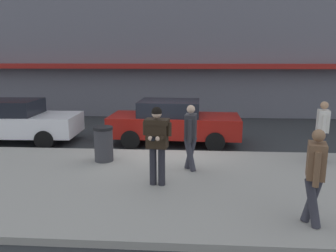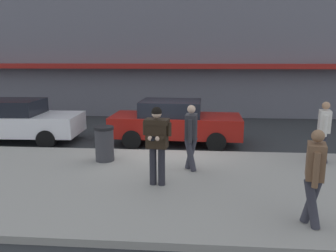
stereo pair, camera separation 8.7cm
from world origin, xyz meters
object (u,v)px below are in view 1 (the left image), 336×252
(parked_sedan_near, at_px, (13,121))
(pedestrian_dark_coat, at_px, (315,172))
(trash_bin, at_px, (104,144))
(parked_sedan_mid, at_px, (173,122))
(pedestrian_in_light_coat, at_px, (322,128))
(pedestrian_with_bag, at_px, (191,133))
(man_texting_on_phone, at_px, (157,138))

(parked_sedan_near, relative_size, pedestrian_dark_coat, 2.68)
(pedestrian_dark_coat, height_order, trash_bin, pedestrian_dark_coat)
(parked_sedan_mid, relative_size, pedestrian_in_light_coat, 2.68)
(parked_sedan_mid, relative_size, trash_bin, 4.66)
(pedestrian_in_light_coat, xyz_separation_m, trash_bin, (-6.04, -0.32, -0.47))
(pedestrian_in_light_coat, relative_size, pedestrian_with_bag, 1.00)
(man_texting_on_phone, distance_m, pedestrian_with_bag, 1.34)
(parked_sedan_near, relative_size, parked_sedan_mid, 1.00)
(pedestrian_in_light_coat, bearing_deg, pedestrian_dark_coat, -112.59)
(parked_sedan_near, distance_m, man_texting_on_phone, 6.89)
(parked_sedan_near, distance_m, pedestrian_in_light_coat, 10.13)
(trash_bin, bearing_deg, pedestrian_dark_coat, -36.39)
(parked_sedan_mid, bearing_deg, pedestrian_in_light_coat, -28.13)
(pedestrian_with_bag, height_order, trash_bin, pedestrian_with_bag)
(parked_sedan_mid, bearing_deg, trash_bin, -125.38)
(man_texting_on_phone, xyz_separation_m, pedestrian_dark_coat, (2.84, -1.64, -0.14))
(man_texting_on_phone, bearing_deg, parked_sedan_near, 143.98)
(parked_sedan_near, bearing_deg, parked_sedan_mid, 2.25)
(parked_sedan_mid, bearing_deg, pedestrian_with_bag, -79.27)
(man_texting_on_phone, height_order, trash_bin, man_texting_on_phone)
(pedestrian_in_light_coat, bearing_deg, parked_sedan_near, 168.46)
(man_texting_on_phone, bearing_deg, pedestrian_dark_coat, -29.94)
(parked_sedan_near, xyz_separation_m, pedestrian_with_bag, (6.31, -2.94, 0.32))
(parked_sedan_mid, bearing_deg, man_texting_on_phone, -92.03)
(parked_sedan_mid, distance_m, trash_bin, 3.16)
(pedestrian_dark_coat, bearing_deg, man_texting_on_phone, 150.06)
(man_texting_on_phone, distance_m, pedestrian_dark_coat, 3.28)
(trash_bin, bearing_deg, pedestrian_with_bag, -13.60)
(parked_sedan_near, height_order, pedestrian_in_light_coat, pedestrian_in_light_coat)
(pedestrian_dark_coat, bearing_deg, parked_sedan_near, 145.94)
(pedestrian_in_light_coat, relative_size, trash_bin, 1.74)
(pedestrian_with_bag, bearing_deg, parked_sedan_near, 155.05)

